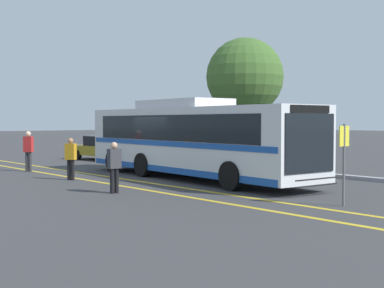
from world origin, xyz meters
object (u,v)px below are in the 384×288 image
pedestrian_2 (28,148)px  bus_stop_sign (344,154)px  pedestrian_1 (71,156)px  parked_car_2 (238,157)px  pedestrian_0 (114,164)px  parked_car_0 (101,148)px  transit_bus (192,138)px  tree_0 (245,77)px  parked_car_1 (169,151)px

pedestrian_2 → bus_stop_sign: size_ratio=0.83×
bus_stop_sign → pedestrian_1: bearing=-72.8°
parked_car_2 → pedestrian_0: 7.58m
parked_car_0 → pedestrian_2: (4.27, -6.38, 0.36)m
parked_car_2 → pedestrian_2: 9.74m
parked_car_2 → bus_stop_sign: (8.02, -4.04, 0.66)m
transit_bus → tree_0: (-3.41, 6.61, 3.06)m
parked_car_2 → bus_stop_sign: 9.00m
tree_0 → pedestrian_0: bearing=-65.7°
parked_car_2 → tree_0: tree_0 is taller
transit_bus → tree_0: bearing=-148.9°
transit_bus → pedestrian_2: 8.21m
parked_car_0 → bus_stop_sign: size_ratio=1.82×
pedestrian_0 → parked_car_1: bearing=41.9°
pedestrian_2 → pedestrian_0: bearing=137.7°
transit_bus → tree_0: size_ratio=1.89×
bus_stop_sign → tree_0: bearing=-121.1°
parked_car_1 → pedestrian_0: pedestrian_0 is taller
pedestrian_1 → pedestrian_2: pedestrian_2 is taller
pedestrian_2 → parked_car_2: bearing=-174.9°
pedestrian_1 → pedestrian_0: bearing=-41.2°
transit_bus → parked_car_2: 2.76m
transit_bus → parked_car_1: (-5.33, 3.00, -0.86)m
parked_car_0 → pedestrian_0: (13.29, -7.39, 0.22)m
pedestrian_1 → parked_car_0: bearing=112.0°
pedestrian_2 → tree_0: size_ratio=0.28×
parked_car_2 → bus_stop_sign: size_ratio=1.84×
parked_car_1 → bus_stop_sign: size_ratio=1.76×
transit_bus → parked_car_0: 11.88m
parked_car_0 → bus_stop_sign: 20.07m
pedestrian_1 → tree_0: 11.26m
transit_bus → parked_car_0: (-11.55, 2.62, -0.92)m
parked_car_2 → pedestrian_0: size_ratio=2.49×
pedestrian_1 → bus_stop_sign: size_ratio=0.74×
parked_car_2 → tree_0: bearing=40.1°
tree_0 → parked_car_0: bearing=-153.9°
tree_0 → bus_stop_sign: bearing=-35.0°
parked_car_2 → bus_stop_sign: bearing=-117.7°
bus_stop_sign → pedestrian_0: bearing=-58.3°
parked_car_0 → parked_car_1: bearing=-89.8°
parked_car_1 → parked_car_0: bearing=-87.5°
parked_car_2 → pedestrian_2: size_ratio=2.21×
pedestrian_0 → pedestrian_1: pedestrian_1 is taller
parked_car_2 → pedestrian_1: bearing=156.0°
parked_car_1 → pedestrian_1: 7.45m
pedestrian_1 → transit_bus: bearing=24.4°
parked_car_0 → pedestrian_0: size_ratio=2.48×
transit_bus → bus_stop_sign: size_ratio=5.67×
pedestrian_0 → tree_0: 13.05m
parked_car_0 → pedestrian_2: pedestrian_2 is taller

